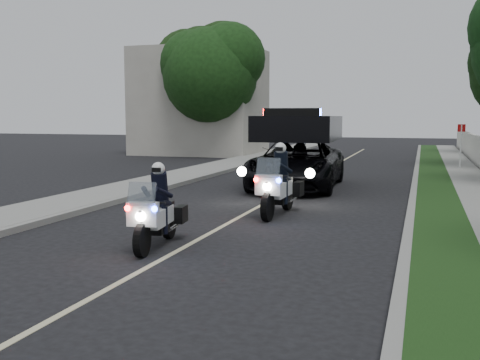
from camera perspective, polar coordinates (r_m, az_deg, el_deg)
name	(u,v)px	position (r m, az deg, el deg)	size (l,w,h in m)	color
ground	(168,256)	(10.24, -7.42, -7.78)	(120.00, 120.00, 0.00)	black
curb_right	(414,191)	(19.09, 17.41, -1.13)	(0.20, 60.00, 0.15)	gray
grass_verge	(436,192)	(19.10, 19.51, -1.20)	(1.20, 60.00, 0.16)	#193814
sidewalk_right	(480,194)	(19.17, 23.40, -1.33)	(1.40, 60.00, 0.16)	gray
curb_left	(185,182)	(20.86, -5.71, -0.24)	(0.20, 60.00, 0.15)	gray
sidewalk_left	(158,181)	(21.33, -8.41, -0.12)	(2.00, 60.00, 0.16)	gray
building_far	(200,102)	(37.77, -4.10, 8.00)	(8.00, 6.00, 7.00)	#A8A396
lane_marking	(292,189)	(19.58, 5.33, -0.89)	(0.12, 50.00, 0.01)	#BFB78C
police_moto_left	(157,247)	(11.00, -8.49, -6.79)	(0.68, 1.94, 1.65)	silver
police_moto_right	(278,215)	(14.36, 3.96, -3.60)	(0.77, 2.20, 1.87)	white
police_suv	(297,188)	(19.85, 5.87, -0.80)	(2.86, 6.17, 3.00)	black
bicycle	(301,159)	(33.02, 6.31, 2.11)	(0.54, 1.54, 0.81)	black
cyclist	(301,159)	(33.02, 6.31, 2.11)	(0.57, 0.38, 1.59)	black
sign_post	(460,171)	(27.66, 21.63, 0.84)	(0.35, 0.35, 2.25)	#B1190C
tree_left_near	(210,157)	(34.88, -3.06, 2.38)	(5.88, 5.88, 9.81)	#1B4115
tree_left_far	(205,154)	(37.52, -3.66, 2.66)	(6.22, 6.22, 10.36)	#183410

